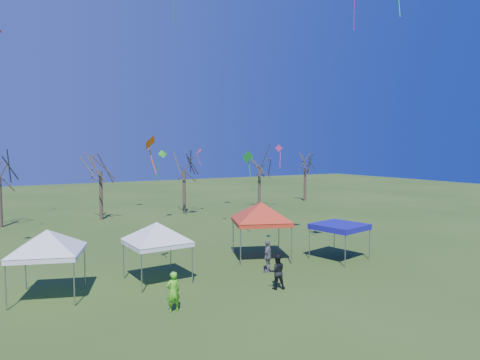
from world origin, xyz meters
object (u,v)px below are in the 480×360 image
object	(u,v)px
tent_white_west	(47,234)
tent_blue	(340,227)
tree_5	(305,157)
person_green	(173,292)
tent_white_mid	(157,226)
tree_4	(259,155)
tree_2	(100,154)
tent_red	(261,206)
tree_3	(184,155)
person_dark	(277,272)
person_grey	(268,256)

from	to	relation	value
tent_white_west	tent_blue	size ratio (longest dim) A/B	1.18
tree_5	person_green	xyz separation A→B (m)	(-28.67, -26.95, -4.88)
tent_white_west	tent_white_mid	xyz separation A→B (m)	(5.10, -0.18, -0.08)
tent_white_mid	tent_blue	bearing A→B (deg)	-7.05
tree_4	tree_5	world-z (taller)	tree_4
tree_5	tree_2	bearing A→B (deg)	-176.30
tent_red	person_green	xyz separation A→B (m)	(-7.87, -5.40, -2.43)
tree_3	tent_red	world-z (taller)	tree_3
tree_4	tent_red	bearing A→B (deg)	-122.54
tent_white_mid	tent_blue	size ratio (longest dim) A/B	1.22
tree_4	tent_white_mid	world-z (taller)	tree_4
tent_white_mid	person_green	bearing A→B (deg)	-100.75
tree_3	tent_white_mid	size ratio (longest dim) A/B	1.98
tent_white_mid	person_dark	size ratio (longest dim) A/B	2.37
tent_blue	person_grey	xyz separation A→B (m)	(-5.36, -0.09, -1.12)
tree_2	person_dark	size ratio (longest dim) A/B	4.84
tree_5	person_grey	size ratio (longest dim) A/B	4.23
tree_4	tree_5	distance (m)	8.62
tent_white_west	tent_red	xyz separation A→B (m)	(12.16, 0.97, 0.35)
tent_white_west	tent_white_mid	size ratio (longest dim) A/B	0.97
person_green	person_grey	size ratio (longest dim) A/B	0.96
tree_3	tent_white_west	xyz separation A→B (m)	(-15.27, -20.50, -3.15)
tree_4	person_green	size ratio (longest dim) A/B	4.65
tree_4	person_green	xyz separation A→B (m)	(-20.30, -24.89, -5.21)
tree_3	tent_blue	world-z (taller)	tree_3
tent_red	tree_4	bearing A→B (deg)	57.46
tent_white_mid	person_green	size ratio (longest dim) A/B	2.36
tent_red	tent_blue	world-z (taller)	tent_red
tree_3	tree_2	bearing A→B (deg)	177.73
tree_5	tent_white_mid	world-z (taller)	tree_5
tent_blue	tree_2	bearing A→B (deg)	112.76
person_green	person_dark	distance (m)	5.41
person_green	person_dark	size ratio (longest dim) A/B	1.00
tent_red	tent_white_west	bearing A→B (deg)	-175.43
person_green	tent_white_mid	bearing A→B (deg)	-104.76
tree_3	tent_white_west	distance (m)	25.75
tree_4	tent_white_mid	bearing A→B (deg)	-133.37
tree_4	person_dark	distance (m)	29.30
tree_4	tent_blue	size ratio (longest dim) A/B	2.40
tree_3	person_green	bearing A→B (deg)	-113.76
tent_blue	tree_4	bearing A→B (deg)	69.28
tent_white_mid	tent_red	distance (m)	7.17
tent_white_west	person_dark	xyz separation A→B (m)	(9.70, -4.24, -2.08)
tree_5	tent_blue	distance (m)	29.53
tree_2	tree_3	world-z (taller)	tree_2
tree_4	tent_red	xyz separation A→B (m)	(-12.43, -19.48, -2.78)
tent_white_west	person_green	bearing A→B (deg)	-45.92
tree_2	person_green	distance (m)	25.97
tree_4	tree_5	bearing A→B (deg)	13.85
tree_2	tent_white_west	world-z (taller)	tree_2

